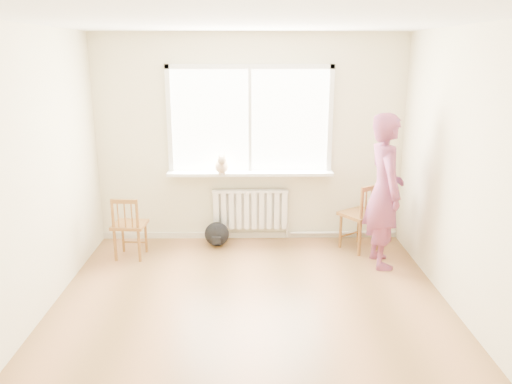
{
  "coord_description": "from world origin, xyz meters",
  "views": [
    {
      "loc": [
        -0.02,
        -4.18,
        2.45
      ],
      "look_at": [
        0.06,
        1.2,
        0.94
      ],
      "focal_mm": 35.0,
      "sensor_mm": 36.0,
      "label": 1
    }
  ],
  "objects_px": {
    "chair_right": "(363,217)",
    "person": "(384,191)",
    "backpack": "(217,234)",
    "chair_left": "(129,227)",
    "cat": "(222,165)"
  },
  "relations": [
    {
      "from": "chair_right",
      "to": "person",
      "type": "xyz_separation_m",
      "value": [
        0.13,
        -0.44,
        0.46
      ]
    },
    {
      "from": "person",
      "to": "backpack",
      "type": "distance_m",
      "value": 2.21
    },
    {
      "from": "chair_left",
      "to": "backpack",
      "type": "xyz_separation_m",
      "value": [
        1.04,
        0.39,
        -0.24
      ]
    },
    {
      "from": "person",
      "to": "backpack",
      "type": "bearing_deg",
      "value": 69.97
    },
    {
      "from": "chair_left",
      "to": "backpack",
      "type": "relative_size",
      "value": 2.45
    },
    {
      "from": "person",
      "to": "cat",
      "type": "bearing_deg",
      "value": 66.57
    },
    {
      "from": "chair_right",
      "to": "backpack",
      "type": "height_order",
      "value": "chair_right"
    },
    {
      "from": "cat",
      "to": "chair_left",
      "type": "bearing_deg",
      "value": -160.99
    },
    {
      "from": "chair_left",
      "to": "chair_right",
      "type": "distance_m",
      "value": 2.92
    },
    {
      "from": "chair_left",
      "to": "cat",
      "type": "height_order",
      "value": "cat"
    },
    {
      "from": "chair_right",
      "to": "cat",
      "type": "height_order",
      "value": "cat"
    },
    {
      "from": "chair_left",
      "to": "cat",
      "type": "bearing_deg",
      "value": -151.81
    },
    {
      "from": "chair_right",
      "to": "backpack",
      "type": "bearing_deg",
      "value": -39.68
    },
    {
      "from": "chair_left",
      "to": "person",
      "type": "height_order",
      "value": "person"
    },
    {
      "from": "cat",
      "to": "backpack",
      "type": "distance_m",
      "value": 0.91
    }
  ]
}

